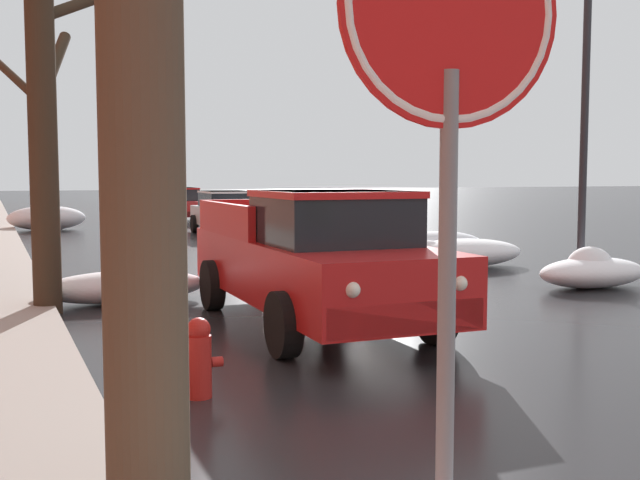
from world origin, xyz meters
TOP-DOWN VIEW (x-y plane):
  - snow_bank_near_corner_left at (-3.34, 27.27)m, footprint 2.64×1.44m
  - snow_bank_along_left_kerb at (4.36, 8.96)m, footprint 2.11×1.12m
  - snow_bank_mid_block_left at (-3.31, 10.57)m, footprint 2.51×0.94m
  - snow_bank_near_corner_right at (3.83, 12.29)m, footprint 2.91×1.32m
  - snow_bank_far_right_pile at (4.13, 13.69)m, footprint 2.55×1.13m
  - bare_tree_second_along_sidewalk at (-4.46, 10.16)m, footprint 3.88×2.37m
  - pickup_truck_red_approaching_near_lane at (-1.39, 7.73)m, footprint 2.20×5.37m
  - sedan_maroon_parked_kerbside_close at (1.72, 15.83)m, footprint 2.12×4.28m
  - sedan_white_parked_kerbside_mid at (1.97, 22.92)m, footprint 2.03×4.12m
  - sedan_red_parked_far_down_block at (2.02, 30.21)m, footprint 2.14×4.46m
  - fire_hydrant at (-3.56, 5.23)m, footprint 0.42×0.22m
  - stop_sign_at_corner at (-3.82, 0.92)m, footprint 0.76×0.13m
  - street_lamp_post at (4.70, 9.62)m, footprint 0.44×0.24m

SIDE VIEW (x-z plane):
  - snow_bank_mid_block_left at x=-3.31m, z-range -0.02..0.52m
  - snow_bank_along_left_kerb at x=4.36m, z-range -0.07..0.64m
  - snow_bank_near_corner_right at x=3.83m, z-range 0.00..0.60m
  - snow_bank_far_right_pile at x=4.13m, z-range -0.01..0.65m
  - fire_hydrant at x=-3.56m, z-range 0.00..0.71m
  - snow_bank_near_corner_left at x=-3.34m, z-range -0.02..0.84m
  - sedan_white_parked_kerbside_mid at x=1.97m, z-range 0.04..1.46m
  - sedan_red_parked_far_down_block at x=2.02m, z-range 0.04..1.46m
  - sedan_maroon_parked_kerbside_close at x=1.72m, z-range 0.04..1.46m
  - pickup_truck_red_approaching_near_lane at x=-1.39m, z-range 0.00..1.76m
  - stop_sign_at_corner at x=-3.82m, z-range 0.79..3.64m
  - street_lamp_post at x=4.70m, z-range 0.35..5.96m
  - bare_tree_second_along_sidewalk at x=-4.46m, z-range -0.04..6.53m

